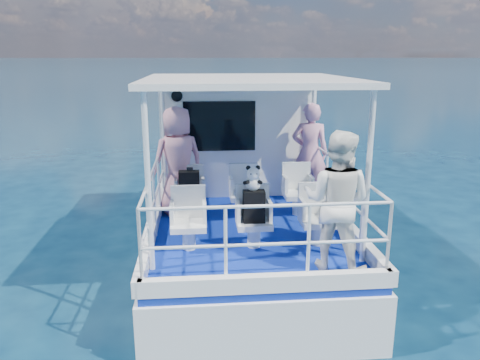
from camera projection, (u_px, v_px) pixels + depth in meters
name	position (u px, v px, depth m)	size (l,w,h in m)	color
ground	(246.00, 270.00, 7.84)	(2000.00, 2000.00, 0.00)	#072239
hull	(240.00, 247.00, 8.81)	(3.00, 7.00, 1.60)	white
deck	(240.00, 204.00, 8.59)	(2.90, 6.90, 0.10)	navy
cabin	(234.00, 131.00, 9.54)	(2.85, 2.00, 2.20)	white
canopy	(248.00, 80.00, 6.84)	(3.00, 3.20, 0.08)	white
canopy_posts	(248.00, 157.00, 7.09)	(2.77, 2.97, 2.20)	white
railings	(250.00, 201.00, 6.93)	(2.84, 3.59, 1.00)	white
seat_port_fwd	(190.00, 206.00, 7.68)	(0.48, 0.46, 0.38)	silver
seat_center_fwd	(245.00, 205.00, 7.76)	(0.48, 0.46, 0.38)	silver
seat_stbd_fwd	(298.00, 203.00, 7.83)	(0.48, 0.46, 0.38)	silver
seat_port_aft	(189.00, 236.00, 6.43)	(0.48, 0.46, 0.38)	silver
seat_center_aft	(254.00, 234.00, 6.50)	(0.48, 0.46, 0.38)	silver
seat_stbd_aft	(317.00, 231.00, 6.58)	(0.48, 0.46, 0.38)	silver
passenger_port_fwd	(178.00, 161.00, 7.75)	(0.67, 0.48, 1.80)	pink
passenger_stbd_fwd	(310.00, 153.00, 8.40)	(0.66, 0.43, 1.80)	pink
passenger_stbd_aft	(337.00, 201.00, 5.68)	(0.85, 0.66, 1.74)	white
backpack_port	(189.00, 184.00, 7.49)	(0.33, 0.18, 0.43)	black
backpack_center	(254.00, 206.00, 6.36)	(0.30, 0.17, 0.44)	black
compact_camera	(190.00, 169.00, 7.44)	(0.10, 0.06, 0.06)	black
panda	(253.00, 178.00, 6.28)	(0.22, 0.18, 0.34)	silver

